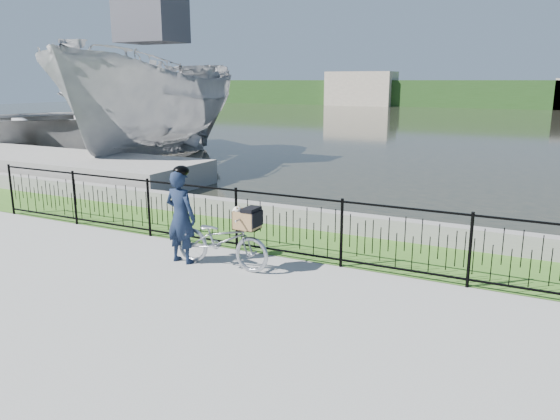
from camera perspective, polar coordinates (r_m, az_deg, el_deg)
The scene contains 12 objects.
ground at distance 8.15m, azimuth -4.41°, elevation -8.18°, with size 120.00×120.00×0.00m, color gray.
grass_strip at distance 10.33m, azimuth 3.14°, elevation -3.44°, with size 60.00×2.00×0.01m, color #3B6820.
water at distance 39.76m, azimuth 21.51°, elevation 8.17°, with size 120.00×120.00×0.00m, color #26271D.
quay_wall at distance 11.16m, azimuth 5.25°, elevation -1.14°, with size 60.00×0.30×0.40m, color gray.
fence at distance 9.30m, azimuth 0.67°, elevation -1.66°, with size 14.00×0.06×1.15m, color black, non-canonical shape.
far_treeline at distance 66.58m, azimuth 24.15°, elevation 10.98°, with size 120.00×6.00×3.00m, color #23451A.
far_building_left at distance 68.10m, azimuth 8.48°, elevation 12.43°, with size 8.00×4.00×4.00m, color #AD9F8B.
dock at distance 18.59m, azimuth -22.23°, elevation 4.24°, with size 10.00×3.00×0.70m, color gray.
bicycle_rig at distance 8.94m, azimuth -6.05°, elevation -3.06°, with size 1.74×0.61×1.08m.
cyclist at distance 9.19m, azimuth -10.35°, elevation -0.52°, with size 0.60×0.41×1.64m.
boat_near at distance 20.55m, azimuth -12.90°, elevation 10.68°, with size 5.87×11.10×5.87m.
boat_far at distance 25.22m, azimuth -20.85°, elevation 8.58°, with size 13.68×14.77×2.50m.
Camera 1 is at (4.00, -6.44, 2.99)m, focal length 35.00 mm.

